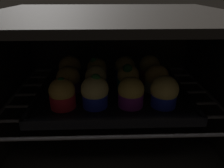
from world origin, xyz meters
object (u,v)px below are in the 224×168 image
at_px(muffin_row0_col3, 164,92).
at_px(muffin_row1_col3, 156,79).
at_px(baking_tray, 112,92).
at_px(muffin_row1_col2, 128,78).
at_px(muffin_row2_col3, 149,68).
at_px(muffin_row2_col1, 97,70).
at_px(muffin_row0_col1, 95,92).
at_px(muffin_row0_col2, 131,93).
at_px(muffin_row2_col2, 125,69).
at_px(muffin_row2_col0, 70,69).
at_px(muffin_row1_col0, 68,80).
at_px(muffin_row0_col0, 62,94).
at_px(muffin_row1_col1, 96,79).

xyz_separation_m(muffin_row0_col3, muffin_row1_col3, (0.00, 0.08, -0.00)).
xyz_separation_m(baking_tray, muffin_row1_col2, (0.04, 0.00, 0.04)).
bearing_deg(muffin_row0_col3, muffin_row2_col3, 91.29).
xyz_separation_m(muffin_row0_col3, muffin_row2_col1, (-0.16, 0.16, -0.00)).
relative_size(muffin_row0_col1, muffin_row0_col2, 1.13).
xyz_separation_m(muffin_row1_col3, muffin_row2_col2, (-0.08, 0.08, -0.00)).
distance_m(muffin_row0_col3, muffin_row2_col0, 0.29).
distance_m(baking_tray, muffin_row1_col3, 0.12).
xyz_separation_m(baking_tray, muffin_row1_col0, (-0.12, 0.00, 0.04)).
bearing_deg(muffin_row0_col0, muffin_row0_col2, 0.46).
bearing_deg(muffin_row2_col1, muffin_row2_col0, 179.37).
distance_m(baking_tray, muffin_row0_col3, 0.15).
height_order(muffin_row0_col2, muffin_row1_col0, muffin_row0_col2).
bearing_deg(muffin_row2_col2, muffin_row2_col3, -1.21).
distance_m(muffin_row0_col1, muffin_row0_col3, 0.16).
height_order(muffin_row0_col0, muffin_row1_col0, muffin_row0_col0).
bearing_deg(muffin_row2_col1, muffin_row0_col3, -44.38).
bearing_deg(muffin_row1_col0, muffin_row2_col1, 45.44).
xyz_separation_m(muffin_row0_col2, muffin_row1_col2, (0.00, 0.08, 0.00)).
xyz_separation_m(muffin_row1_col0, muffin_row1_col2, (0.16, 0.00, 0.00)).
xyz_separation_m(baking_tray, muffin_row2_col2, (0.04, 0.08, 0.04)).
bearing_deg(muffin_row1_col0, muffin_row0_col1, -47.54).
bearing_deg(muffin_row0_col2, muffin_row1_col2, 88.75).
relative_size(muffin_row0_col0, muffin_row0_col1, 0.92).
bearing_deg(muffin_row2_col1, baking_tray, -60.65).
bearing_deg(muffin_row0_col2, muffin_row0_col0, -179.54).
relative_size(muffin_row0_col2, muffin_row2_col1, 1.01).
relative_size(muffin_row0_col0, muffin_row1_col3, 1.02).
distance_m(muffin_row2_col0, muffin_row2_col3, 0.24).
xyz_separation_m(muffin_row0_col3, muffin_row1_col1, (-0.16, 0.08, -0.00)).
relative_size(muffin_row0_col3, muffin_row2_col3, 1.00).
distance_m(muffin_row1_col2, muffin_row2_col2, 0.08).
bearing_deg(muffin_row2_col2, muffin_row0_col1, -117.96).
bearing_deg(baking_tray, muffin_row0_col1, -118.25).
relative_size(muffin_row0_col1, muffin_row2_col3, 1.09).
distance_m(muffin_row0_col3, muffin_row2_col2, 0.18).
bearing_deg(muffin_row0_col0, muffin_row1_col0, 89.14).
height_order(muffin_row0_col0, muffin_row2_col2, muffin_row0_col0).
bearing_deg(muffin_row0_col0, muffin_row1_col2, 27.27).
height_order(muffin_row0_col2, muffin_row1_col2, muffin_row1_col2).
relative_size(muffin_row0_col3, muffin_row2_col1, 1.05).
bearing_deg(muffin_row1_col3, muffin_row2_col2, 134.24).
bearing_deg(muffin_row0_col2, muffin_row2_col2, 90.05).
bearing_deg(muffin_row1_col1, muffin_row1_col2, -0.14).
relative_size(baking_tray, muffin_row2_col1, 5.43).
relative_size(muffin_row0_col1, muffin_row0_col3, 1.09).
distance_m(muffin_row0_col2, muffin_row2_col3, 0.17).
distance_m(muffin_row0_col3, muffin_row1_col1, 0.18).
distance_m(muffin_row0_col3, muffin_row2_col1, 0.22).
relative_size(muffin_row1_col1, muffin_row2_col0, 0.95).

